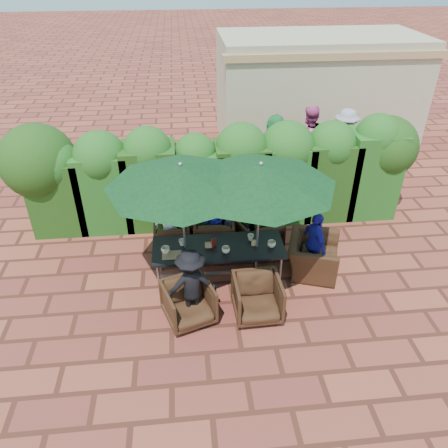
{
  "coord_description": "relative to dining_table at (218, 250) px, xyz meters",
  "views": [
    {
      "loc": [
        -0.76,
        -6.36,
        5.49
      ],
      "look_at": [
        -0.07,
        0.4,
        1.07
      ],
      "focal_mm": 35.0,
      "sensor_mm": 36.0,
      "label": 1
    }
  ],
  "objects": [
    {
      "name": "hedge_wall",
      "position": [
        0.06,
        2.18,
        0.63
      ],
      "size": [
        9.1,
        1.6,
        2.4
      ],
      "color": "#1A390F",
      "rests_on": "ground"
    },
    {
      "name": "adult_far_left",
      "position": [
        -0.91,
        1.03,
        -0.01
      ],
      "size": [
        0.68,
        0.43,
        1.33
      ],
      "primitive_type": "imported",
      "rotation": [
        0.0,
        0.0,
        -0.06
      ],
      "color": "white",
      "rests_on": "ground"
    },
    {
      "name": "adult_far_right",
      "position": [
        0.77,
        1.03,
        -0.05
      ],
      "size": [
        0.64,
        0.43,
        1.26
      ],
      "primitive_type": "imported",
      "rotation": [
        0.0,
        0.0,
        -0.1
      ],
      "color": "black",
      "rests_on": "ground"
    },
    {
      "name": "pedestrian_a",
      "position": [
        1.84,
        4.02,
        0.24
      ],
      "size": [
        1.81,
        1.08,
        1.82
      ],
      "primitive_type": "imported",
      "rotation": [
        0.0,
        0.0,
        2.85
      ],
      "color": "green",
      "rests_on": "ground"
    },
    {
      "name": "chair_far_right",
      "position": [
        0.9,
        0.83,
        -0.27
      ],
      "size": [
        1.02,
        0.99,
        0.82
      ],
      "primitive_type": "imported",
      "rotation": [
        0.0,
        0.0,
        3.54
      ],
      "color": "black",
      "rests_on": "ground"
    },
    {
      "name": "ground",
      "position": [
        0.2,
        -0.14,
        -0.68
      ],
      "size": [
        80.0,
        80.0,
        0.0
      ],
      "primitive_type": "plane",
      "color": "brown",
      "rests_on": "ground"
    },
    {
      "name": "umbrella_right",
      "position": [
        0.71,
        -0.06,
        1.54
      ],
      "size": [
        2.63,
        2.63,
        2.46
      ],
      "color": "gray",
      "rests_on": "ground"
    },
    {
      "name": "child_left",
      "position": [
        -0.44,
        1.12,
        -0.28
      ],
      "size": [
        0.32,
        0.28,
        0.79
      ],
      "primitive_type": "imported",
      "rotation": [
        0.0,
        0.0,
        -0.16
      ],
      "color": "#D74C98",
      "rests_on": "ground"
    },
    {
      "name": "chair_near_right",
      "position": [
        0.57,
        -1.03,
        -0.27
      ],
      "size": [
        0.81,
        0.77,
        0.82
      ],
      "primitive_type": "imported",
      "rotation": [
        0.0,
        0.0,
        0.03
      ],
      "color": "black",
      "rests_on": "ground"
    },
    {
      "name": "cup_b",
      "position": [
        -0.67,
        0.12,
        0.13
      ],
      "size": [
        0.12,
        0.12,
        0.12
      ],
      "primitive_type": "imported",
      "color": "beige",
      "rests_on": "dining_table"
    },
    {
      "name": "cup_e",
      "position": [
        0.97,
        -0.1,
        0.14
      ],
      "size": [
        0.16,
        0.16,
        0.12
      ],
      "primitive_type": "imported",
      "color": "beige",
      "rests_on": "dining_table"
    },
    {
      "name": "number_block_right",
      "position": [
        0.67,
        -0.02,
        0.12
      ],
      "size": [
        0.12,
        0.06,
        0.1
      ],
      "primitive_type": "cube",
      "color": "tan",
      "rests_on": "dining_table"
    },
    {
      "name": "ketchup_bottle",
      "position": [
        -0.11,
        0.0,
        0.16
      ],
      "size": [
        0.04,
        0.04,
        0.17
      ],
      "primitive_type": "cylinder",
      "color": "#B20C0A",
      "rests_on": "dining_table"
    },
    {
      "name": "building",
      "position": [
        3.7,
        6.85,
        0.93
      ],
      "size": [
        6.2,
        3.08,
        3.2
      ],
      "color": "#BBAE8B",
      "rests_on": "ground"
    },
    {
      "name": "sauce_bottle",
      "position": [
        -0.05,
        0.04,
        0.16
      ],
      "size": [
        0.04,
        0.04,
        0.17
      ],
      "primitive_type": "cylinder",
      "color": "#4C230C",
      "rests_on": "dining_table"
    },
    {
      "name": "dining_table",
      "position": [
        0.0,
        0.0,
        0.0
      ],
      "size": [
        2.43,
        0.9,
        0.75
      ],
      "color": "black",
      "rests_on": "ground"
    },
    {
      "name": "chair_near_left",
      "position": [
        -0.6,
        -1.02,
        -0.28
      ],
      "size": [
        0.97,
        0.94,
        0.8
      ],
      "primitive_type": "imported",
      "rotation": [
        0.0,
        0.0,
        0.33
      ],
      "color": "black",
      "rests_on": "ground"
    },
    {
      "name": "chair_far_mid",
      "position": [
        0.01,
        0.99,
        -0.25
      ],
      "size": [
        0.89,
        0.84,
        0.84
      ],
      "primitive_type": "imported",
      "rotation": [
        0.0,
        0.0,
        3.05
      ],
      "color": "black",
      "rests_on": "ground"
    },
    {
      "name": "chair_end_right",
      "position": [
        1.85,
        0.08,
        -0.21
      ],
      "size": [
        1.01,
        1.24,
        0.94
      ],
      "primitive_type": "imported",
      "rotation": [
        0.0,
        0.0,
        1.25
      ],
      "color": "black",
      "rests_on": "ground"
    },
    {
      "name": "serving_tray",
      "position": [
        -0.86,
        -0.18,
        0.08
      ],
      "size": [
        0.35,
        0.25,
        0.02
      ],
      "primitive_type": "cube",
      "color": "#906945",
      "rests_on": "dining_table"
    },
    {
      "name": "pedestrian_b",
      "position": [
        2.79,
        4.25,
        0.29
      ],
      "size": [
        1.07,
        0.88,
        1.93
      ],
      "primitive_type": "imported",
      "rotation": [
        0.0,
        0.0,
        3.54
      ],
      "color": "#D74C98",
      "rests_on": "ground"
    },
    {
      "name": "adult_far_mid",
      "position": [
        0.03,
        1.0,
        -0.04
      ],
      "size": [
        0.47,
        0.39,
        1.27
      ],
      "primitive_type": "imported",
      "rotation": [
        0.0,
        0.0,
        -0.03
      ],
      "color": "#1E1B94",
      "rests_on": "ground"
    },
    {
      "name": "umbrella_left",
      "position": [
        -0.61,
        0.06,
        1.54
      ],
      "size": [
        2.59,
        2.59,
        2.46
      ],
      "color": "gray",
      "rests_on": "ground"
    },
    {
      "name": "number_block_left",
      "position": [
        -0.19,
        0.0,
        0.12
      ],
      "size": [
        0.12,
        0.06,
        0.1
      ],
      "primitive_type": "cube",
      "color": "tan",
      "rests_on": "dining_table"
    },
    {
      "name": "adult_end_right",
      "position": [
        1.84,
        0.04,
        -0.02
      ],
      "size": [
        0.54,
        0.83,
        1.31
      ],
      "primitive_type": "imported",
      "rotation": [
        0.0,
        0.0,
        1.78
      ],
      "color": "#1E1B94",
      "rests_on": "ground"
    },
    {
      "name": "cup_d",
      "position": [
        0.62,
        0.16,
        0.13
      ],
      "size": [
        0.12,
        0.12,
        0.12
      ],
      "primitive_type": "imported",
      "color": "beige",
      "rests_on": "dining_table"
    },
    {
      "name": "cup_c",
      "position": [
        0.12,
        -0.19,
        0.13
      ],
      "size": [
        0.15,
        0.15,
        0.12
      ],
      "primitive_type": "imported",
      "color": "beige",
      "rests_on": "dining_table"
    },
    {
      "name": "pedestrian_c",
      "position": [
        3.78,
        4.17,
        0.25
      ],
      "size": [
        1.25,
        1.18,
        1.85
      ],
      "primitive_type": "imported",
      "rotation": [
        0.0,
        0.0,
        2.44
      ],
      "color": "#96969E",
      "rests_on": "ground"
    },
    {
      "name": "adult_near_left",
      "position": [
        -0.54,
        -0.93,
        0.0
      ],
      "size": [
        0.91,
        0.51,
        1.35
      ],
      "primitive_type": "imported",
      "rotation": [
        0.0,
        0.0,
        3.28
      ],
      "color": "black",
      "rests_on": "ground"
    },
    {
      "name": "chair_far_left",
      "position": [
        -0.88,
        1.03,
        -0.31
      ],
      "size": [
        0.74,
        0.69,
        0.74
      ],
      "primitive_type": "imported",
      "rotation": [
        0.0,
        0.0,
        3.17
      ],
      "color": "black",
      "rests_on": "ground"
    },
    {
      "name": "cup_a",
      "position": [
        -0.97,
        -0.09,
        0.14
      ],
      "size": [
        0.16,
        0.16,
        0.13
      ],
      "primitive_type": "imported",
      "color": "beige",
      "rests_on": "dining_table"
    },
    {
      "name": "child_right",
      "position": [
        0.37,
        1.07,
        -0.24
      ],
      "size": [
        0.38,
        0.35,
        0.87
      ],
      "primitive_type": "imported",
      "rotation": [
        0.0,
        0.0,
        -0.35
      ],
      "color": "#8A54B6",
      "rests_on": "ground"
    }
  ]
}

